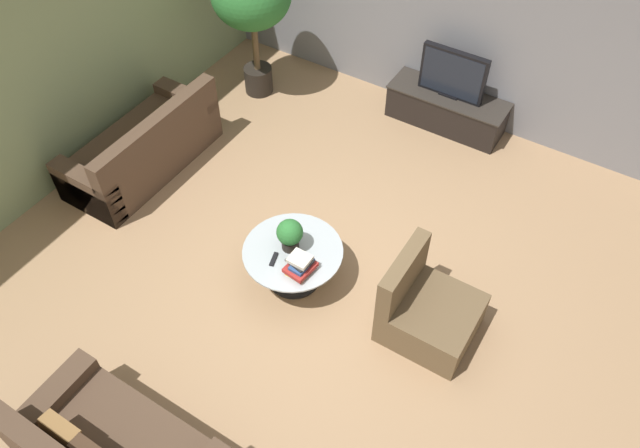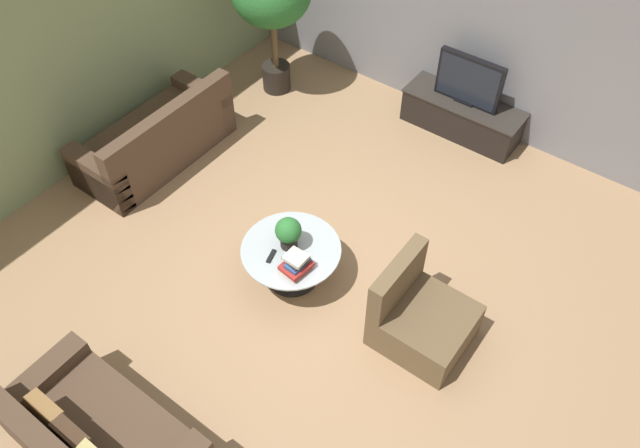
{
  "view_description": "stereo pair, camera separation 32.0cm",
  "coord_description": "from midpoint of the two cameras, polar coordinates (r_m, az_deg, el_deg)",
  "views": [
    {
      "loc": [
        2.0,
        -3.11,
        5.04
      ],
      "look_at": [
        -0.1,
        0.27,
        0.55
      ],
      "focal_mm": 35.0,
      "sensor_mm": 36.0,
      "label": 1
    },
    {
      "loc": [
        2.27,
        -2.93,
        5.04
      ],
      "look_at": [
        -0.1,
        0.27,
        0.55
      ],
      "focal_mm": 35.0,
      "sensor_mm": 36.0,
      "label": 2
    }
  ],
  "objects": [
    {
      "name": "armchair_wicker",
      "position": [
        5.78,
        10.68,
        -8.47
      ],
      "size": [
        0.8,
        0.76,
        0.86
      ],
      "rotation": [
        0.0,
        0.0,
        1.57
      ],
      "color": "brown",
      "rests_on": "ground"
    },
    {
      "name": "couch_near_entry",
      "position": [
        5.36,
        -17.83,
        -18.56
      ],
      "size": [
        1.61,
        0.84,
        0.84
      ],
      "rotation": [
        0.0,
        0.0,
        3.14
      ],
      "color": "#4C3828",
      "rests_on": "ground"
    },
    {
      "name": "ground_plane",
      "position": [
        6.25,
        0.74,
        -5.26
      ],
      "size": [
        24.0,
        24.0,
        0.0
      ],
      "primitive_type": "plane",
      "color": "#9E7A56"
    },
    {
      "name": "television",
      "position": [
        7.63,
        14.69,
        12.51
      ],
      "size": [
        0.8,
        0.13,
        0.6
      ],
      "color": "black",
      "rests_on": "media_console"
    },
    {
      "name": "coffee_table",
      "position": [
        6.05,
        -1.12,
        -3.1
      ],
      "size": [
        0.97,
        0.97,
        0.43
      ],
      "color": "black",
      "rests_on": "ground"
    },
    {
      "name": "back_wall_stone",
      "position": [
        7.52,
        16.47,
        18.47
      ],
      "size": [
        7.4,
        0.12,
        3.0
      ],
      "primitive_type": "cube",
      "color": "slate",
      "rests_on": "ground"
    },
    {
      "name": "potted_plant_tabletop",
      "position": [
        5.83,
        -1.34,
        -0.8
      ],
      "size": [
        0.25,
        0.25,
        0.35
      ],
      "color": "black",
      "rests_on": "coffee_table"
    },
    {
      "name": "couch_by_wall",
      "position": [
        7.49,
        -13.5,
        7.5
      ],
      "size": [
        0.84,
        1.86,
        0.84
      ],
      "rotation": [
        0.0,
        0.0,
        -1.57
      ],
      "color": "#4C3828",
      "rests_on": "ground"
    },
    {
      "name": "side_wall_left",
      "position": [
        7.21,
        -20.43,
        16.05
      ],
      "size": [
        0.12,
        7.4,
        3.0
      ],
      "primitive_type": "cube",
      "color": "gray",
      "rests_on": "ground"
    },
    {
      "name": "media_console",
      "position": [
        7.93,
        13.99,
        9.56
      ],
      "size": [
        1.46,
        0.5,
        0.45
      ],
      "color": "black",
      "rests_on": "ground"
    },
    {
      "name": "book_stack",
      "position": [
        5.74,
        -0.58,
        -3.68
      ],
      "size": [
        0.27,
        0.29,
        0.18
      ],
      "color": "gold",
      "rests_on": "coffee_table"
    },
    {
      "name": "remote_black",
      "position": [
        5.89,
        -2.94,
        -3.0
      ],
      "size": [
        0.08,
        0.16,
        0.02
      ],
      "primitive_type": "cube",
      "rotation": [
        0.0,
        0.0,
        0.29
      ],
      "color": "black",
      "rests_on": "coffee_table"
    }
  ]
}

